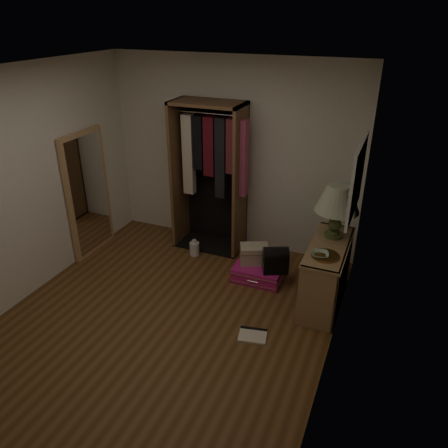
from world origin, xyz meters
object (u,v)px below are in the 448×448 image
at_px(floor_mirror, 88,194).
at_px(train_case, 254,254).
at_px(console_bookshelf, 326,271).
at_px(pink_suitcase, 258,273).
at_px(black_bag, 276,259).
at_px(white_jug, 194,248).
at_px(open_wardrobe, 213,165).
at_px(table_lamp, 338,200).

bearing_deg(floor_mirror, train_case, 5.53).
xyz_separation_m(console_bookshelf, pink_suitcase, (-0.85, 0.11, -0.30)).
bearing_deg(black_bag, console_bookshelf, -31.86).
bearing_deg(white_jug, train_case, -10.52).
bearing_deg(pink_suitcase, white_jug, 165.81).
bearing_deg(black_bag, pink_suitcase, 148.06).
relative_size(black_bag, white_jug, 1.53).
bearing_deg(open_wardrobe, floor_mirror, -152.75).
bearing_deg(pink_suitcase, black_bag, -8.30).
bearing_deg(open_wardrobe, train_case, -34.26).
bearing_deg(pink_suitcase, open_wardrobe, 144.48).
xyz_separation_m(console_bookshelf, floor_mirror, (-3.24, -0.04, 0.46)).
bearing_deg(pink_suitcase, train_case, 139.94).
height_order(pink_suitcase, white_jug, white_jug).
distance_m(console_bookshelf, train_case, 0.96).
height_order(open_wardrobe, table_lamp, open_wardrobe).
bearing_deg(floor_mirror, black_bag, 2.71).
height_order(console_bookshelf, table_lamp, table_lamp).
bearing_deg(white_jug, black_bag, -12.40).
bearing_deg(white_jug, pink_suitcase, -13.44).
height_order(open_wardrobe, floor_mirror, open_wardrobe).
relative_size(console_bookshelf, table_lamp, 1.81).
xyz_separation_m(open_wardrobe, train_case, (0.80, -0.55, -0.90)).
height_order(pink_suitcase, black_bag, black_bag).
relative_size(pink_suitcase, black_bag, 1.74).
bearing_deg(table_lamp, train_case, -179.44).
bearing_deg(open_wardrobe, black_bag, -30.20).
xyz_separation_m(console_bookshelf, black_bag, (-0.63, 0.08, -0.03)).
relative_size(console_bookshelf, floor_mirror, 0.66).
bearing_deg(table_lamp, white_jug, 175.01).
bearing_deg(open_wardrobe, console_bookshelf, -22.74).
distance_m(pink_suitcase, train_case, 0.24).
xyz_separation_m(open_wardrobe, pink_suitcase, (0.89, -0.62, -1.11)).
height_order(floor_mirror, white_jug, floor_mirror).
relative_size(console_bookshelf, black_bag, 3.13).
bearing_deg(console_bookshelf, floor_mirror, -179.27).
bearing_deg(train_case, white_jug, 145.65).
bearing_deg(black_bag, table_lamp, -14.68).
xyz_separation_m(black_bag, table_lamp, (0.63, 0.11, 0.85)).
distance_m(table_lamp, white_jug, 2.18).
distance_m(console_bookshelf, table_lamp, 0.83).
relative_size(black_bag, table_lamp, 0.58).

